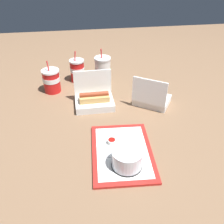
{
  "coord_description": "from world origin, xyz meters",
  "views": [
    {
      "loc": [
        1.01,
        -0.18,
        0.77
      ],
      "look_at": [
        -0.01,
        -0.03,
        0.05
      ],
      "focal_mm": 40.0,
      "sensor_mm": 36.0,
      "label": 1
    }
  ],
  "objects": [
    {
      "name": "napkin_stack",
      "position": [
        0.22,
        -0.07,
        0.02
      ],
      "size": [
        0.11,
        0.11,
        0.0
      ],
      "primitive_type": "cube",
      "rotation": [
        0.0,
        0.0,
        -0.11
      ],
      "color": "white",
      "rests_on": "food_tray"
    },
    {
      "name": "soda_cup_back",
      "position": [
        -0.43,
        -0.03,
        0.09
      ],
      "size": [
        0.1,
        0.1,
        0.23
      ],
      "color": "white",
      "rests_on": "ground_plane"
    },
    {
      "name": "soda_cup_left",
      "position": [
        -0.36,
        -0.34,
        0.07
      ],
      "size": [
        0.1,
        0.1,
        0.2
      ],
      "color": "red",
      "rests_on": "ground_plane"
    },
    {
      "name": "cake_container",
      "position": [
        0.32,
        -0.02,
        0.05
      ],
      "size": [
        0.13,
        0.13,
        0.08
      ],
      "color": "black",
      "rests_on": "food_tray"
    },
    {
      "name": "clamshell_hotdog_corner",
      "position": [
        -0.16,
        -0.11,
        0.04
      ],
      "size": [
        0.16,
        0.21,
        0.18
      ],
      "color": "white",
      "rests_on": "ground_plane"
    },
    {
      "name": "ketchup_cup",
      "position": [
        0.18,
        -0.06,
        0.03
      ],
      "size": [
        0.04,
        0.04,
        0.02
      ],
      "color": "white",
      "rests_on": "food_tray"
    },
    {
      "name": "food_tray",
      "position": [
        0.23,
        -0.02,
        0.01
      ],
      "size": [
        0.39,
        0.28,
        0.01
      ],
      "color": "red",
      "rests_on": "ground_plane"
    },
    {
      "name": "soda_cup_center",
      "position": [
        -0.48,
        -0.19,
        0.07
      ],
      "size": [
        0.09,
        0.09,
        0.21
      ],
      "color": "red",
      "rests_on": "ground_plane"
    },
    {
      "name": "plastic_fork",
      "position": [
        0.21,
        0.05,
        0.02
      ],
      "size": [
        0.11,
        0.03,
        0.0
      ],
      "primitive_type": "cube",
      "rotation": [
        0.0,
        0.0,
        -0.13
      ],
      "color": "white",
      "rests_on": "food_tray"
    },
    {
      "name": "ground_plane",
      "position": [
        0.0,
        0.0,
        0.0
      ],
      "size": [
        3.2,
        3.2,
        0.0
      ],
      "primitive_type": "plane",
      "color": "brown"
    },
    {
      "name": "clamshell_hotdog_back",
      "position": [
        -0.13,
        0.21,
        0.04
      ],
      "size": [
        0.23,
        0.24,
        0.18
      ],
      "color": "white",
      "rests_on": "ground_plane"
    }
  ]
}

